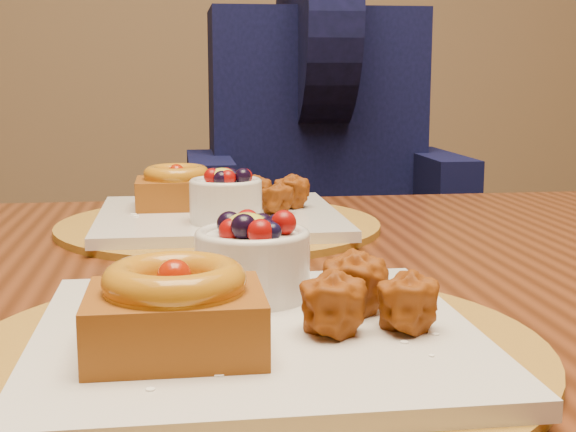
% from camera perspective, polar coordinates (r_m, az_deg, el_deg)
% --- Properties ---
extents(dining_table, '(1.60, 0.90, 0.76)m').
position_cam_1_polar(dining_table, '(0.76, -3.91, -9.77)').
color(dining_table, '#39180A').
rests_on(dining_table, ground).
extents(place_setting_near, '(0.38, 0.38, 0.08)m').
position_cam_1_polar(place_setting_near, '(0.52, -2.59, -7.47)').
color(place_setting_near, brown).
rests_on(place_setting_near, dining_table).
extents(place_setting_far, '(0.38, 0.38, 0.08)m').
position_cam_1_polar(place_setting_far, '(0.94, -5.04, 0.30)').
color(place_setting_far, brown).
rests_on(place_setting_far, dining_table).
extents(chair_far, '(0.53, 0.53, 0.84)m').
position_cam_1_polar(chair_far, '(1.60, 1.46, -6.98)').
color(chair_far, black).
rests_on(chair_far, ground).
extents(diner, '(0.50, 0.49, 0.82)m').
position_cam_1_polar(diner, '(1.58, 1.90, 7.77)').
color(diner, black).
rests_on(diner, ground).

